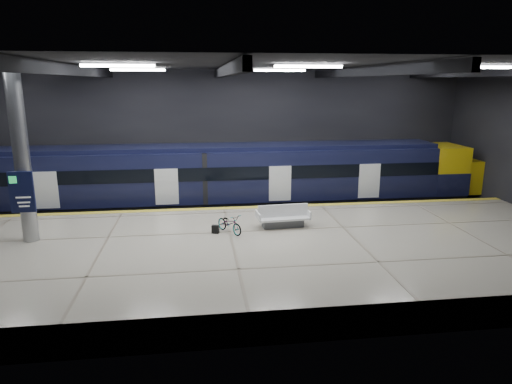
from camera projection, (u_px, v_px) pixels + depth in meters
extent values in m
plane|color=black|center=(228.00, 248.00, 20.62)|extent=(30.00, 30.00, 0.00)
cube|color=black|center=(218.00, 138.00, 27.39)|extent=(30.00, 0.10, 8.00)
cube|color=black|center=(248.00, 211.00, 11.97)|extent=(30.00, 0.10, 8.00)
cube|color=black|center=(226.00, 65.00, 18.74)|extent=(30.00, 16.00, 0.10)
cube|color=black|center=(74.00, 71.00, 18.04)|extent=(0.25, 16.00, 0.40)
cube|color=black|center=(226.00, 71.00, 18.80)|extent=(0.25, 16.00, 0.40)
cube|color=black|center=(365.00, 71.00, 19.56)|extent=(0.25, 16.00, 0.40)
cube|color=black|center=(494.00, 72.00, 20.32)|extent=(0.25, 16.00, 0.40)
cube|color=white|center=(118.00, 66.00, 16.33)|extent=(2.60, 0.18, 0.10)
cube|color=white|center=(308.00, 66.00, 17.22)|extent=(2.60, 0.18, 0.10)
cube|color=white|center=(480.00, 67.00, 18.11)|extent=(2.60, 0.18, 0.10)
cube|color=white|center=(138.00, 70.00, 22.11)|extent=(2.60, 0.18, 0.10)
cube|color=white|center=(280.00, 70.00, 23.00)|extent=(2.60, 0.18, 0.10)
cube|color=white|center=(411.00, 71.00, 23.89)|extent=(2.60, 0.18, 0.10)
cube|color=beige|center=(233.00, 257.00, 18.08)|extent=(30.00, 11.00, 1.10)
cube|color=yellow|center=(224.00, 208.00, 23.01)|extent=(30.00, 0.40, 0.01)
cube|color=gray|center=(222.00, 216.00, 25.21)|extent=(30.00, 0.08, 0.16)
cube|color=gray|center=(221.00, 209.00, 26.60)|extent=(30.00, 0.08, 0.16)
cube|color=black|center=(223.00, 205.00, 25.81)|extent=(24.00, 2.58, 0.80)
cube|color=black|center=(223.00, 174.00, 25.39)|extent=(24.00, 2.80, 2.75)
cube|color=black|center=(222.00, 147.00, 25.04)|extent=(24.00, 2.30, 0.24)
cube|color=black|center=(224.00, 174.00, 23.96)|extent=(24.00, 0.04, 0.70)
cube|color=white|center=(280.00, 183.00, 24.48)|extent=(1.20, 0.05, 1.90)
cube|color=gold|center=(442.00, 168.00, 27.04)|extent=(2.00, 2.80, 2.75)
ellipsoid|color=gold|center=(481.00, 175.00, 27.48)|extent=(3.60, 2.52, 1.90)
cube|color=black|center=(447.00, 165.00, 27.03)|extent=(1.60, 2.38, 0.80)
cube|color=#595B60|center=(283.00, 223.00, 20.04)|extent=(1.82, 0.68, 0.33)
cube|color=white|center=(283.00, 218.00, 19.98)|extent=(2.29, 1.10, 0.09)
cube|color=white|center=(283.00, 211.00, 19.91)|extent=(2.23, 0.25, 0.56)
cube|color=white|center=(258.00, 216.00, 19.73)|extent=(0.13, 0.95, 0.33)
cube|color=white|center=(307.00, 213.00, 20.17)|extent=(0.13, 0.95, 0.33)
imported|color=#99999E|center=(230.00, 223.00, 19.20)|extent=(1.31, 1.60, 0.82)
cube|color=black|center=(215.00, 229.00, 19.18)|extent=(0.34, 0.27, 0.35)
cylinder|color=#9EA0A5|center=(22.00, 155.00, 17.57)|extent=(0.60, 0.60, 6.90)
cube|color=#0E1233|center=(22.00, 192.00, 17.49)|extent=(0.90, 0.12, 1.60)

